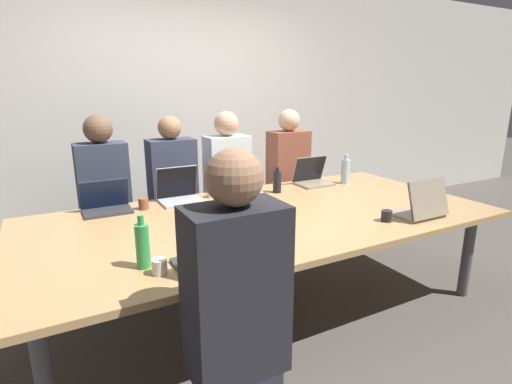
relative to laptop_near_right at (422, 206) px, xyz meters
name	(u,v)px	position (x,y,z in m)	size (l,w,h in m)	color
ground_plane	(265,305)	(-0.94, 0.56, -0.80)	(24.00, 24.00, 0.00)	#4C4742
curtain_wall	(181,107)	(-0.94, 2.37, 0.60)	(12.00, 0.06, 2.80)	beige
conference_table	(266,221)	(-0.94, 0.56, -0.13)	(3.29, 1.58, 0.72)	tan
laptop_near_right	(422,206)	(0.00, 0.00, 0.00)	(0.35, 0.28, 0.28)	gray
cup_near_right	(387,216)	(-0.28, 0.05, -0.04)	(0.07, 0.07, 0.08)	#232328
laptop_far_left	(106,203)	(-1.92, 1.19, -0.01)	(0.34, 0.23, 0.23)	#333338
person_far_left	(105,202)	(-1.87, 1.61, -0.12)	(0.40, 0.24, 1.40)	#2D2D38
cup_far_left	(144,204)	(-1.67, 1.11, -0.04)	(0.07, 0.07, 0.09)	brown
laptop_far_midleft	(179,192)	(-1.37, 1.20, 0.00)	(0.33, 0.27, 0.27)	#B7B7BC
person_far_midleft	(173,196)	(-1.31, 1.57, -0.14)	(0.40, 0.24, 1.37)	#2D2D38
laptop_far_right	(312,176)	(-0.09, 1.16, 0.00)	(0.33, 0.26, 0.26)	gray
person_far_right	(288,179)	(-0.07, 1.61, -0.12)	(0.40, 0.24, 1.39)	#2D2D38
bottle_far_right	(345,171)	(0.20, 1.03, 0.04)	(0.08, 0.08, 0.28)	#ADD1E0
laptop_near_left	(214,254)	(-1.59, -0.06, 0.00)	(0.36, 0.26, 0.27)	#333338
person_near_left	(236,320)	(-1.67, -0.48, -0.12)	(0.40, 0.24, 1.40)	#2D2D38
cup_near_left	(159,267)	(-1.85, 0.01, -0.04)	(0.08, 0.08, 0.08)	white
bottle_near_left	(143,245)	(-1.90, 0.12, 0.04)	(0.07, 0.07, 0.28)	green
laptop_far_center	(239,184)	(-0.83, 1.21, -0.01)	(0.32, 0.25, 0.25)	#B7B7BC
person_far_center	(228,188)	(-0.78, 1.55, -0.12)	(0.40, 0.24, 1.40)	#2D2D38
cup_far_center	(212,193)	(-1.09, 1.18, -0.04)	(0.07, 0.07, 0.08)	white
bottle_far_center	(277,182)	(-0.54, 1.05, 0.02)	(0.07, 0.07, 0.22)	black
stapler	(237,224)	(-1.23, 0.42, -0.05)	(0.12, 0.15, 0.05)	black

